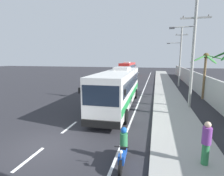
% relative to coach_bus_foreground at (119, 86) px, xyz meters
% --- Properties ---
extents(ground_plane, '(160.00, 160.00, 0.00)m').
position_rel_coach_bus_foreground_xyz_m(ground_plane, '(-2.10, -8.41, -1.86)').
color(ground_plane, '#28282D').
extents(sidewalk_kerb, '(3.20, 90.00, 0.14)m').
position_rel_coach_bus_foreground_xyz_m(sidewalk_kerb, '(4.70, 1.59, -1.79)').
color(sidewalk_kerb, '#999993').
rests_on(sidewalk_kerb, ground).
extents(lane_markings, '(3.88, 71.00, 0.01)m').
position_rel_coach_bus_foreground_xyz_m(lane_markings, '(0.20, 6.20, -1.86)').
color(lane_markings, white).
rests_on(lane_markings, ground).
extents(boundary_wall, '(0.24, 60.00, 2.53)m').
position_rel_coach_bus_foreground_xyz_m(boundary_wall, '(8.50, 5.59, -0.60)').
color(boundary_wall, '#B2B2AD').
rests_on(boundary_wall, ground).
extents(coach_bus_foreground, '(3.06, 12.46, 3.58)m').
position_rel_coach_bus_foreground_xyz_m(coach_bus_foreground, '(0.00, 0.00, 0.00)').
color(coach_bus_foreground, silver).
rests_on(coach_bus_foreground, ground).
extents(coach_bus_far_lane, '(2.90, 11.24, 3.59)m').
position_rel_coach_bus_foreground_xyz_m(coach_bus_far_lane, '(-3.69, 28.16, 0.01)').
color(coach_bus_far_lane, red).
rests_on(coach_bus_far_lane, ground).
extents(motorcycle_beside_bus, '(0.56, 1.96, 1.58)m').
position_rel_coach_bus_foreground_xyz_m(motorcycle_beside_bus, '(2.02, -8.88, -1.22)').
color(motorcycle_beside_bus, black).
rests_on(motorcycle_beside_bus, ground).
extents(pedestrian_near_kerb, '(0.36, 0.36, 1.82)m').
position_rel_coach_bus_foreground_xyz_m(pedestrian_near_kerb, '(5.29, -8.30, -0.76)').
color(pedestrian_near_kerb, '#2D7A47').
rests_on(pedestrian_near_kerb, sidewalk_kerb).
extents(utility_pole_mid, '(3.25, 0.24, 9.54)m').
position_rel_coach_bus_foreground_xyz_m(utility_pole_mid, '(6.14, 0.90, 3.19)').
color(utility_pole_mid, '#9E9E99').
rests_on(utility_pole_mid, ground).
extents(utility_pole_far, '(3.00, 0.24, 9.00)m').
position_rel_coach_bus_foreground_xyz_m(utility_pole_far, '(6.71, 14.02, 2.92)').
color(utility_pole_far, '#9E9E99').
rests_on(utility_pole_far, ground).
extents(palm_second, '(3.46, 3.62, 4.98)m').
position_rel_coach_bus_foreground_xyz_m(palm_second, '(8.30, 5.19, 1.94)').
color(palm_second, brown).
rests_on(palm_second, ground).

